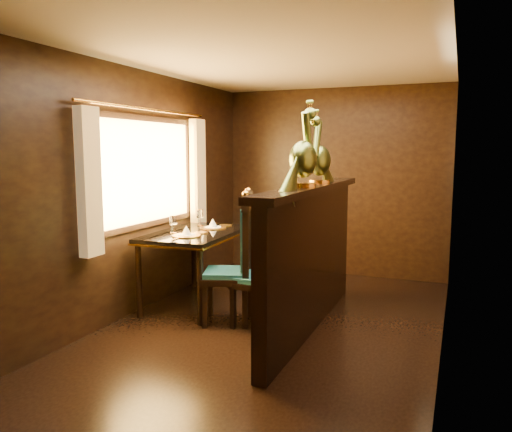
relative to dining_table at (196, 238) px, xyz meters
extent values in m
plane|color=black|center=(1.05, -0.58, -0.73)|extent=(5.00, 5.00, 0.00)
cube|color=black|center=(1.05, 1.92, 0.52)|extent=(3.00, 0.04, 2.50)
cube|color=black|center=(1.05, -3.08, 0.52)|extent=(3.00, 0.04, 2.50)
cube|color=black|center=(-0.45, -0.58, 0.52)|extent=(0.04, 5.00, 2.50)
cube|color=black|center=(2.55, -0.58, 0.52)|extent=(0.04, 5.00, 2.50)
cube|color=beige|center=(1.05, -0.58, 1.77)|extent=(3.00, 5.00, 0.04)
cube|color=#FFC672|center=(-0.44, -0.28, 0.72)|extent=(0.01, 1.70, 1.05)
cube|color=gold|center=(-0.35, -1.25, 0.67)|extent=(0.10, 0.22, 1.30)
cube|color=gold|center=(-0.35, 0.69, 0.67)|extent=(0.10, 0.22, 1.30)
cylinder|color=gold|center=(-0.37, -0.28, 1.37)|extent=(0.03, 2.20, 0.03)
cube|color=black|center=(1.38, -0.28, -0.08)|extent=(0.12, 2.60, 1.30)
cube|color=#333017|center=(1.31, -0.28, -0.03)|extent=(0.02, 2.20, 0.95)
cube|color=black|center=(1.38, -0.28, 0.60)|extent=(0.26, 2.70, 0.06)
cube|color=black|center=(0.00, 0.00, 0.05)|extent=(0.86, 1.37, 0.04)
cube|color=gold|center=(0.00, 0.00, 0.02)|extent=(0.88, 1.39, 0.02)
cylinder|color=black|center=(-0.31, -0.63, -0.36)|extent=(0.06, 0.06, 0.74)
cylinder|color=black|center=(0.37, -0.59, -0.36)|extent=(0.06, 0.06, 0.74)
cylinder|color=black|center=(-0.37, 0.59, -0.36)|extent=(0.06, 0.06, 0.74)
cylinder|color=black|center=(0.32, 0.62, -0.36)|extent=(0.06, 0.06, 0.74)
cylinder|color=orange|center=(0.06, -0.30, 0.08)|extent=(0.30, 0.30, 0.01)
cone|color=white|center=(0.06, -0.30, 0.13)|extent=(0.11, 0.11, 0.10)
cylinder|color=orange|center=(0.07, 0.28, 0.08)|extent=(0.30, 0.30, 0.01)
cone|color=white|center=(0.07, 0.28, 0.13)|extent=(0.11, 0.11, 0.10)
cylinder|color=silver|center=(-0.28, -0.05, 0.10)|extent=(0.03, 0.03, 0.06)
cylinder|color=silver|center=(-0.32, 0.01, 0.10)|extent=(0.03, 0.03, 0.06)
cube|color=black|center=(0.90, -0.40, -0.31)|extent=(0.46, 0.46, 0.06)
cube|color=navy|center=(0.90, -0.40, -0.26)|extent=(0.42, 0.42, 0.05)
cube|color=navy|center=(1.09, -0.41, 0.06)|extent=(0.05, 0.34, 0.56)
cube|color=black|center=(0.71, -0.57, -0.53)|extent=(0.05, 0.05, 0.39)
cube|color=black|center=(1.07, -0.59, -0.53)|extent=(0.05, 0.05, 0.39)
cube|color=black|center=(0.73, -0.21, -0.53)|extent=(0.05, 0.05, 0.39)
cube|color=black|center=(1.09, -0.23, -0.53)|extent=(0.05, 0.05, 0.39)
sphere|color=gold|center=(1.08, -0.59, 0.48)|extent=(0.07, 0.07, 0.07)
sphere|color=gold|center=(1.10, -0.23, 0.48)|extent=(0.07, 0.07, 0.07)
cube|color=black|center=(0.57, -0.41, -0.29)|extent=(0.59, 0.59, 0.06)
cube|color=navy|center=(0.57, -0.41, -0.24)|extent=(0.53, 0.53, 0.05)
cube|color=navy|center=(0.76, -0.34, 0.10)|extent=(0.15, 0.35, 0.59)
cube|color=black|center=(0.45, -0.65, -0.52)|extent=(0.05, 0.05, 0.41)
cube|color=black|center=(0.81, -0.53, -0.52)|extent=(0.05, 0.05, 0.41)
cube|color=black|center=(0.32, -0.29, -0.52)|extent=(0.05, 0.05, 0.41)
cube|color=black|center=(0.68, -0.17, -0.52)|extent=(0.05, 0.05, 0.41)
sphere|color=gold|center=(0.82, -0.52, 0.55)|extent=(0.07, 0.07, 0.07)
sphere|color=gold|center=(0.69, -0.16, 0.55)|extent=(0.07, 0.07, 0.07)
camera|label=1|loc=(2.64, -4.70, 0.94)|focal=35.00mm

